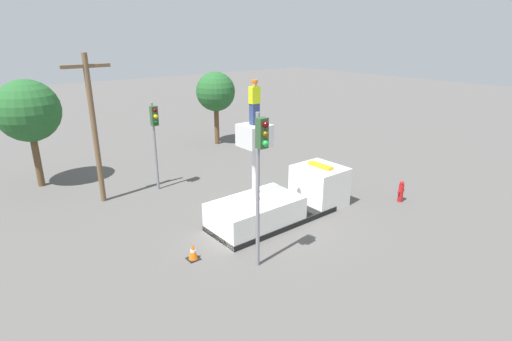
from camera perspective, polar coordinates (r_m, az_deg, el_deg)
The scene contains 10 objects.
ground_plane at distance 18.23m, azimuth 2.44°, elevation -7.14°, with size 120.00×120.00×0.00m, color #565451.
bucket_truck at distance 18.22m, azimuth 3.81°, elevation -4.24°, with size 7.04×2.33×4.58m.
worker at distance 15.88m, azimuth -0.22°, elevation 9.70°, with size 0.40×0.26×1.75m.
traffic_light_pole at distance 13.22m, azimuth 0.63°, elevation 1.17°, with size 0.34×0.57×5.65m.
traffic_light_across at distance 21.29m, azimuth -14.27°, elevation 5.71°, with size 0.34×0.57×4.70m.
fire_hydrant at distance 21.24m, azimuth 20.00°, elevation -2.84°, with size 0.49×0.25×1.10m.
traffic_cone_rear at distance 15.38m, azimuth -8.99°, elevation -11.42°, with size 0.45×0.45×0.64m.
tree_left_bg at distance 30.01m, azimuth -5.78°, elevation 11.08°, with size 2.87×2.87×5.39m.
tree_right_bg at distance 24.21m, azimuth -29.78°, elevation 7.35°, with size 3.26×3.26×5.82m.
utility_pole at distance 20.57m, azimuth -22.18°, elevation 6.10°, with size 2.20×0.26×7.22m.
Camera 1 is at (-10.86, -12.22, 8.06)m, focal length 28.00 mm.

